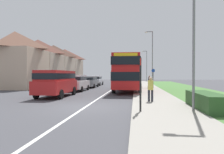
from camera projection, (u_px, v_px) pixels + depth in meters
The scene contains 18 objects.
ground_plane at pixel (85, 107), 11.12m from camera, with size 120.00×120.00×0.00m, color #424247.
lane_marking_centre at pixel (106, 93), 19.07m from camera, with size 0.14×60.00×0.01m, color silver.
pavement_near_side at pixel (153, 96), 16.60m from camera, with size 3.20×68.00×0.12m, color gray.
grass_verge_seaward at pixel (207, 97), 16.10m from camera, with size 6.00×68.00×0.08m, color #477538.
roadside_hedge at pixel (206, 102), 9.99m from camera, with size 1.10×3.81×0.90m, color #2D5128.
double_decker_bus at pixel (128, 71), 22.03m from camera, with size 2.80×10.62×3.70m.
parked_van_red at pixel (57, 81), 16.30m from camera, with size 2.11×5.03×2.13m.
parked_car_white at pixel (77, 82), 21.91m from camera, with size 1.96×4.50×1.74m.
parked_car_grey at pixel (90, 81), 27.61m from camera, with size 1.88×4.45×1.56m.
parked_car_silver at pixel (96, 80), 33.34m from camera, with size 1.88×4.55×1.57m.
pedestrian_at_stop at pixel (151, 88), 12.57m from camera, with size 0.34×0.34×1.67m.
pedestrian_walking_away at pixel (150, 81), 26.38m from camera, with size 0.34×0.34×1.67m.
bus_stop_sign at pixel (140, 81), 9.19m from camera, with size 0.09×0.52×2.60m.
cycle_route_sign at pixel (153, 77), 25.40m from camera, with size 0.44×0.08×2.52m.
street_lamp_near at pixel (191, 27), 9.33m from camera, with size 1.14×0.20×7.00m.
street_lamp_mid at pixel (152, 55), 28.51m from camera, with size 1.14×0.20×7.97m.
street_lamp_far at pixel (146, 64), 47.59m from camera, with size 1.14×0.20×7.40m.
house_terrace_far_side at pixel (46, 64), 34.87m from camera, with size 6.66×24.39×7.37m.
Camera 1 is at (2.76, -10.85, 1.83)m, focal length 32.08 mm.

